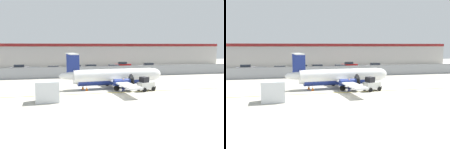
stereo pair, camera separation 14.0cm
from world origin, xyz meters
TOP-DOWN VIEW (x-y plane):
  - ground_plane at (0.00, 2.00)m, footprint 140.00×140.00m
  - perimeter_fence at (0.00, 18.00)m, footprint 98.00×0.10m
  - parking_lot_strip at (0.00, 29.50)m, footprint 98.00×17.00m
  - background_building at (0.00, 47.99)m, footprint 91.00×8.10m
  - commuter_airplane at (1.33, 5.45)m, footprint 14.87×16.07m
  - baggage_tug at (4.64, 2.28)m, footprint 2.56×1.98m
  - ground_crew_worker at (1.67, 2.67)m, footprint 0.55×0.36m
  - cargo_container at (-7.81, -1.32)m, footprint 2.45×2.06m
  - traffic_cone_near_left at (5.77, 6.47)m, footprint 0.36×0.36m
  - traffic_cone_near_right at (-2.90, 4.13)m, footprint 0.36×0.36m
  - traffic_cone_far_left at (-3.28, 5.33)m, footprint 0.36×0.36m
  - parked_car_0 at (-14.45, 30.85)m, footprint 4.32×2.25m
  - parked_car_1 at (-10.67, 23.45)m, footprint 4.24×2.08m
  - parked_car_2 at (-7.18, 25.53)m, footprint 4.39×2.44m
  - parked_car_3 at (-2.25, 27.24)m, footprint 4.36×2.37m
  - parked_car_4 at (1.30, 27.75)m, footprint 4.34×2.31m
  - parked_car_5 at (6.26, 26.08)m, footprint 4.22×2.03m
  - parked_car_6 at (10.69, 34.63)m, footprint 4.38×2.42m
  - parked_car_7 at (15.76, 29.63)m, footprint 4.37×2.38m

SIDE VIEW (x-z plane):
  - ground_plane at x=0.00m, z-range 0.00..0.01m
  - parking_lot_strip at x=0.00m, z-range 0.00..0.12m
  - traffic_cone_near_left at x=5.77m, z-range -0.01..0.63m
  - traffic_cone_near_right at x=-2.90m, z-range -0.01..0.63m
  - traffic_cone_far_left at x=-3.28m, z-range -0.01..0.63m
  - baggage_tug at x=4.64m, z-range -0.08..1.80m
  - parked_car_0 at x=-14.45m, z-range 0.10..1.68m
  - parked_car_1 at x=-10.67m, z-range 0.10..1.68m
  - parked_car_2 at x=-7.18m, z-range 0.10..1.68m
  - parked_car_3 at x=-2.25m, z-range 0.10..1.68m
  - parked_car_4 at x=1.30m, z-range 0.10..1.68m
  - parked_car_5 at x=6.26m, z-range 0.10..1.68m
  - parked_car_6 at x=10.69m, z-range 0.10..1.68m
  - parked_car_7 at x=15.76m, z-range 0.10..1.68m
  - ground_crew_worker at x=1.67m, z-range 0.10..1.80m
  - cargo_container at x=-7.81m, z-range 0.00..2.20m
  - perimeter_fence at x=0.00m, z-range 0.07..2.17m
  - commuter_airplane at x=1.33m, z-range -0.86..4.06m
  - background_building at x=0.00m, z-range 0.01..6.51m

